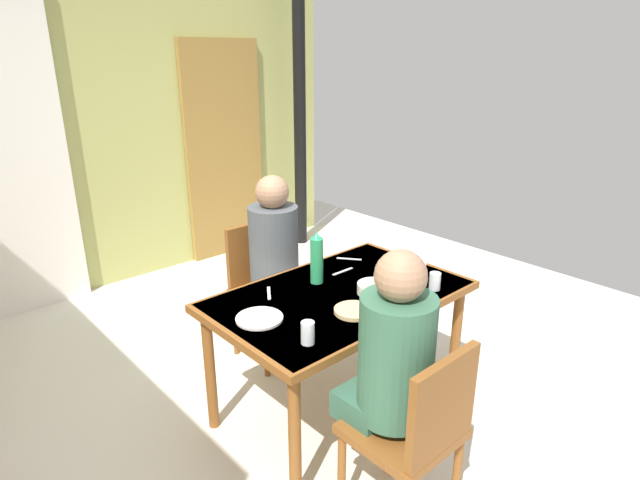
% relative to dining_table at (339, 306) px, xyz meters
% --- Properties ---
extents(ground_plane, '(6.23, 6.23, 0.00)m').
position_rel_dining_table_xyz_m(ground_plane, '(-0.31, 0.18, -0.64)').
color(ground_plane, silver).
extents(wall_back, '(4.75, 0.10, 2.86)m').
position_rel_dining_table_xyz_m(wall_back, '(-0.31, 2.57, 0.78)').
color(wall_back, tan).
rests_on(wall_back, ground_plane).
extents(door_wooden, '(0.80, 0.05, 2.00)m').
position_rel_dining_table_xyz_m(door_wooden, '(0.92, 2.49, 0.36)').
color(door_wooden, olive).
rests_on(door_wooden, ground_plane).
extents(stove_pipe_column, '(0.12, 0.12, 2.86)m').
position_rel_dining_table_xyz_m(stove_pipe_column, '(1.62, 2.22, 0.78)').
color(stove_pipe_column, black).
rests_on(stove_pipe_column, ground_plane).
extents(curtain_panel, '(0.90, 0.03, 2.40)m').
position_rel_dining_table_xyz_m(curtain_panel, '(-0.93, 2.47, 0.56)').
color(curtain_panel, white).
rests_on(curtain_panel, ground_plane).
extents(dining_table, '(1.33, 0.83, 0.72)m').
position_rel_dining_table_xyz_m(dining_table, '(0.00, 0.00, 0.00)').
color(dining_table, brown).
rests_on(dining_table, ground_plane).
extents(chair_near_diner, '(0.40, 0.40, 0.87)m').
position_rel_dining_table_xyz_m(chair_near_diner, '(-0.32, -0.77, -0.15)').
color(chair_near_diner, brown).
rests_on(chair_near_diner, ground_plane).
extents(chair_far_diner, '(0.40, 0.40, 0.87)m').
position_rel_dining_table_xyz_m(chair_far_diner, '(0.07, 0.77, -0.15)').
color(chair_far_diner, brown).
rests_on(chair_far_diner, ground_plane).
extents(person_near_diner, '(0.30, 0.37, 0.77)m').
position_rel_dining_table_xyz_m(person_near_diner, '(-0.32, -0.63, 0.14)').
color(person_near_diner, '#34604B').
rests_on(person_near_diner, ground_plane).
extents(person_far_diner, '(0.30, 0.37, 0.77)m').
position_rel_dining_table_xyz_m(person_far_diner, '(0.07, 0.63, 0.14)').
color(person_far_diner, '#504851').
rests_on(person_far_diner, ground_plane).
extents(water_bottle_green_near, '(0.07, 0.07, 0.29)m').
position_rel_dining_table_xyz_m(water_bottle_green_near, '(-0.00, 0.17, 0.21)').
color(water_bottle_green_near, '#2A975A').
rests_on(water_bottle_green_near, dining_table).
extents(serving_bowl_center, '(0.17, 0.17, 0.05)m').
position_rel_dining_table_xyz_m(serving_bowl_center, '(0.12, -0.12, 0.10)').
color(serving_bowl_center, silver).
rests_on(serving_bowl_center, dining_table).
extents(dinner_plate_near_left, '(0.21, 0.21, 0.01)m').
position_rel_dining_table_xyz_m(dinner_plate_near_left, '(0.49, 0.00, 0.08)').
color(dinner_plate_near_left, white).
rests_on(dinner_plate_near_left, dining_table).
extents(dinner_plate_near_right, '(0.22, 0.22, 0.01)m').
position_rel_dining_table_xyz_m(dinner_plate_near_right, '(-0.48, 0.05, 0.08)').
color(dinner_plate_near_right, white).
rests_on(dinner_plate_near_right, dining_table).
extents(drinking_glass_by_near_diner, '(0.06, 0.06, 0.10)m').
position_rel_dining_table_xyz_m(drinking_glass_by_near_diner, '(-0.45, -0.27, 0.13)').
color(drinking_glass_by_near_diner, silver).
rests_on(drinking_glass_by_near_diner, dining_table).
extents(drinking_glass_by_far_diner, '(0.06, 0.06, 0.11)m').
position_rel_dining_table_xyz_m(drinking_glass_by_far_diner, '(0.41, -0.20, 0.13)').
color(drinking_glass_by_far_diner, silver).
rests_on(drinking_glass_by_far_diner, dining_table).
extents(drinking_glass_spare_center, '(0.06, 0.06, 0.09)m').
position_rel_dining_table_xyz_m(drinking_glass_spare_center, '(0.40, -0.31, 0.12)').
color(drinking_glass_spare_center, silver).
rests_on(drinking_glass_spare_center, dining_table).
extents(bread_plate_sliced, '(0.19, 0.19, 0.02)m').
position_rel_dining_table_xyz_m(bread_plate_sliced, '(-0.10, -0.20, 0.09)').
color(bread_plate_sliced, '#DBB77A').
rests_on(bread_plate_sliced, dining_table).
extents(cutlery_knife_near, '(0.10, 0.13, 0.00)m').
position_rel_dining_table_xyz_m(cutlery_knife_near, '(0.36, 0.29, 0.08)').
color(cutlery_knife_near, silver).
rests_on(cutlery_knife_near, dining_table).
extents(cutlery_fork_near, '(0.10, 0.13, 0.00)m').
position_rel_dining_table_xyz_m(cutlery_fork_near, '(-0.28, 0.24, 0.08)').
color(cutlery_fork_near, silver).
rests_on(cutlery_fork_near, dining_table).
extents(cutlery_knife_far, '(0.15, 0.02, 0.00)m').
position_rel_dining_table_xyz_m(cutlery_knife_far, '(0.20, 0.18, 0.08)').
color(cutlery_knife_far, silver).
rests_on(cutlery_knife_far, dining_table).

